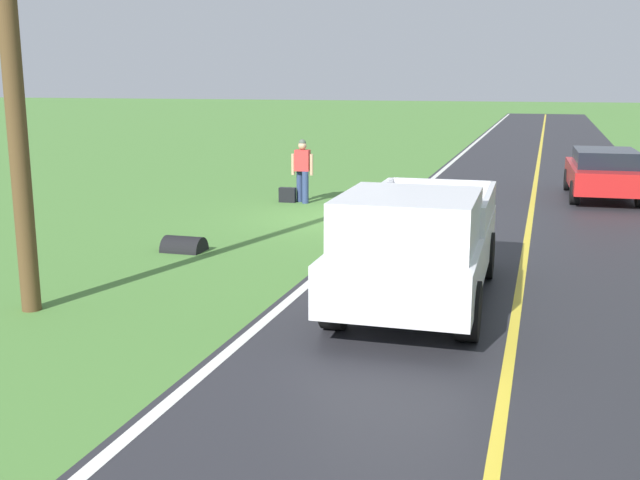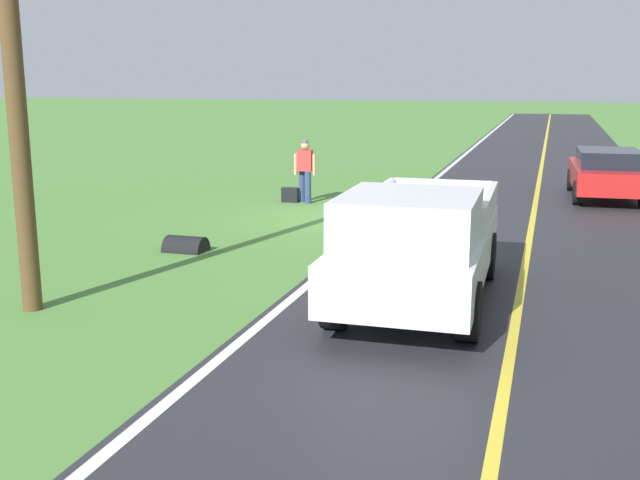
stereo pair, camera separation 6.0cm
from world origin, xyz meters
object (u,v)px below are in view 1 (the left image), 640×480
suitcase_carried (287,195)px  utility_pole_roadside (8,16)px  pickup_truck_passing (417,242)px  sedan_near_oncoming (604,172)px  hitchhiker_walking (303,167)px

suitcase_carried → utility_pole_roadside: 11.33m
pickup_truck_passing → sedan_near_oncoming: size_ratio=1.22×
hitchhiker_walking → pickup_truck_passing: size_ratio=0.32×
utility_pole_roadside → suitcase_carried: bearing=-92.0°
sedan_near_oncoming → utility_pole_roadside: bearing=57.5°
suitcase_carried → hitchhiker_walking: bearing=100.9°
utility_pole_roadside → sedan_near_oncoming: bearing=-122.5°
hitchhiker_walking → suitcase_carried: 0.89m
pickup_truck_passing → sedan_near_oncoming: pickup_truck_passing is taller
suitcase_carried → sedan_near_oncoming: size_ratio=0.10×
utility_pole_roadside → pickup_truck_passing: bearing=-160.5°
sedan_near_oncoming → utility_pole_roadside: size_ratio=0.53×
sedan_near_oncoming → hitchhiker_walking: bearing=21.4°
sedan_near_oncoming → suitcase_carried: bearing=21.1°
suitcase_carried → pickup_truck_passing: (-5.05, 8.67, 0.76)m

